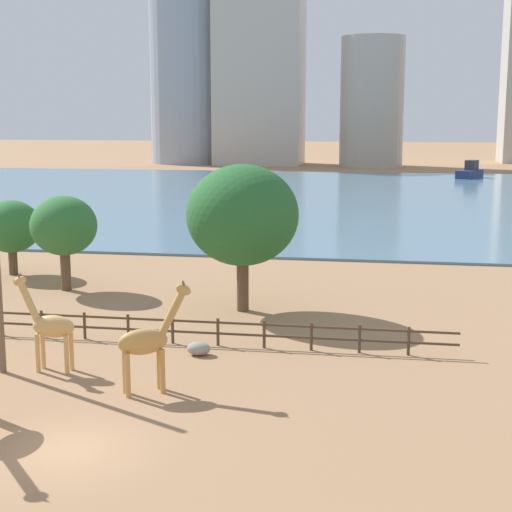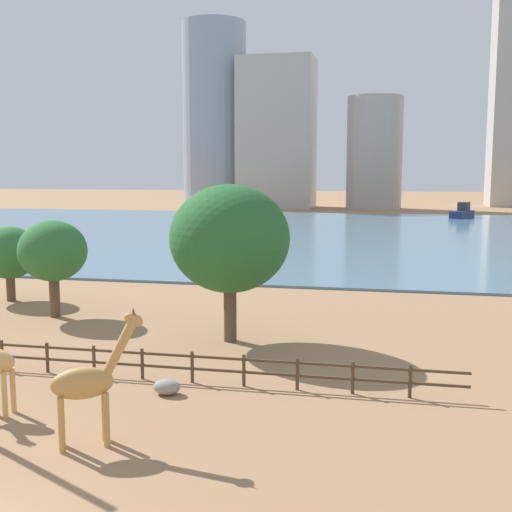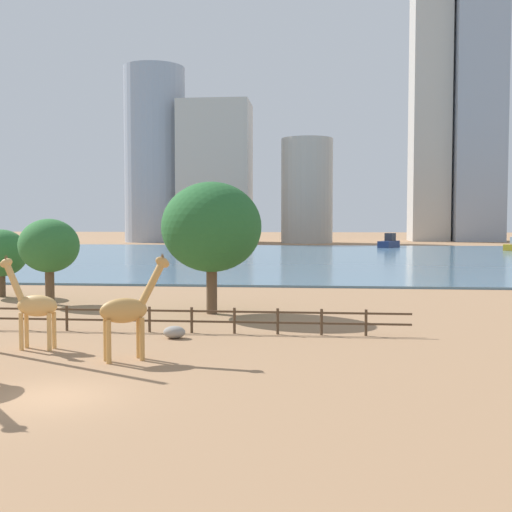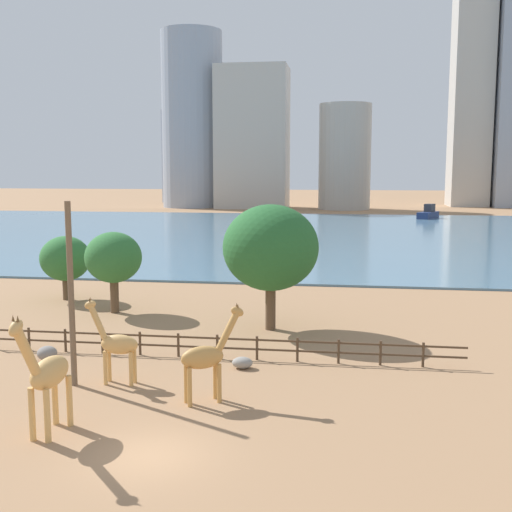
% 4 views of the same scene
% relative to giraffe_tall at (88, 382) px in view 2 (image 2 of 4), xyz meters
% --- Properties ---
extents(ground_plane, '(400.00, 400.00, 0.00)m').
position_rel_giraffe_tall_xyz_m(ground_plane, '(-0.86, 74.49, -2.05)').
color(ground_plane, '#9E7551').
extents(harbor_water, '(180.00, 86.00, 0.20)m').
position_rel_giraffe_tall_xyz_m(harbor_water, '(-0.86, 71.49, -1.95)').
color(harbor_water, slate).
rests_on(harbor_water, ground).
extents(giraffe_tall, '(2.82, 1.97, 4.33)m').
position_rel_giraffe_tall_xyz_m(giraffe_tall, '(0.00, 0.00, 0.00)').
color(giraffe_tall, '#C18C47').
rests_on(giraffe_tall, ground).
extents(boulder_by_pole, '(1.07, 0.80, 0.60)m').
position_rel_giraffe_tall_xyz_m(boulder_by_pole, '(0.77, 4.93, -1.75)').
color(boulder_by_pole, gray).
rests_on(boulder_by_pole, ground).
extents(enclosure_fence, '(26.12, 0.14, 1.30)m').
position_rel_giraffe_tall_xyz_m(enclosure_fence, '(-1.32, 6.49, -1.29)').
color(enclosure_fence, '#4C3826').
rests_on(enclosure_fence, ground).
extents(tree_left_large, '(3.99, 3.99, 5.76)m').
position_rel_giraffe_tall_xyz_m(tree_left_large, '(-10.32, 16.29, 1.87)').
color(tree_left_large, brown).
rests_on(tree_left_large, ground).
extents(tree_center_broad, '(6.03, 6.03, 7.97)m').
position_rel_giraffe_tall_xyz_m(tree_center_broad, '(1.22, 13.12, 3.18)').
color(tree_center_broad, brown).
rests_on(tree_center_broad, ground).
extents(tree_right_tall, '(3.87, 3.87, 4.99)m').
position_rel_giraffe_tall_xyz_m(tree_right_tall, '(-15.66, 20.07, 1.17)').
color(tree_right_tall, brown).
rests_on(tree_right_tall, ground).
extents(boat_ferry, '(4.98, 6.85, 2.85)m').
position_rel_giraffe_tall_xyz_m(boat_ferry, '(21.77, 105.02, -0.88)').
color(boat_ferry, navy).
rests_on(boat_ferry, harbor_water).
extents(skyline_tower_needle, '(15.71, 15.71, 44.75)m').
position_rel_giraffe_tall_xyz_m(skyline_tower_needle, '(-34.56, 138.55, 20.32)').
color(skyline_tower_needle, '#939EAD').
rests_on(skyline_tower_needle, ground).
extents(skyline_tower_glass, '(17.83, 13.08, 35.34)m').
position_rel_giraffe_tall_xyz_m(skyline_tower_glass, '(-18.44, 136.52, 15.62)').
color(skyline_tower_glass, '#B7B2A8').
rests_on(skyline_tower_glass, ground).
extents(skyline_block_left, '(9.69, 9.69, 27.04)m').
position_rel_giraffe_tall_xyz_m(skyline_block_left, '(-44.50, 160.60, 11.47)').
color(skyline_block_left, slate).
rests_on(skyline_block_left, ground).
extents(skyline_tower_short, '(12.75, 12.75, 25.67)m').
position_rel_giraffe_tall_xyz_m(skyline_tower_short, '(4.78, 134.62, 10.78)').
color(skyline_tower_short, '#ADA89E').
rests_on(skyline_tower_short, ground).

